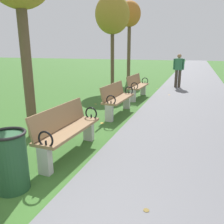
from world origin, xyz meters
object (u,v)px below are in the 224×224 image
Objects in this scene: park_bench_4 at (137,86)px; park_bench_3 at (117,98)px; tree_3 at (112,15)px; pedestrian_walking at (178,69)px; park_bench_2 at (67,129)px; trash_bin at (11,161)px; tree_4 at (130,16)px.

park_bench_3 is at bearing -90.00° from park_bench_4.
tree_3 is at bearing 111.19° from park_bench_3.
park_bench_3 is 5.76m from pedestrian_walking.
trash_bin is (-0.15, -1.23, -0.06)m from park_bench_2.
trash_bin is at bearing -91.29° from park_bench_4.
pedestrian_walking is (1.30, 3.12, 0.44)m from park_bench_4.
park_bench_2 is at bearing -80.17° from tree_4.
pedestrian_walking is at bearing 81.51° from trash_bin.
pedestrian_walking is at bearing 14.98° from tree_3.
park_bench_3 is 5.88m from tree_3.
park_bench_4 is 6.56m from trash_bin.
tree_3 reaches higher than park_bench_2.
park_bench_2 is 8.56m from pedestrian_walking.
park_bench_2 is at bearing -90.00° from park_bench_4.
tree_4 is (-1.83, 7.72, 3.24)m from park_bench_3.
tree_4 reaches higher than park_bench_3.
park_bench_4 is at bearing 90.00° from park_bench_3.
park_bench_3 is at bearing 90.00° from park_bench_2.
tree_3 is at bearing 100.85° from trash_bin.
tree_3 is (-1.84, 4.75, 2.92)m from park_bench_3.
park_bench_2 is at bearing -90.00° from park_bench_3.
trash_bin is at bearing -98.49° from pedestrian_walking.
pedestrian_walking is (3.14, 0.84, -2.48)m from tree_3.
park_bench_3 is (0.00, 2.86, 0.00)m from park_bench_2.
park_bench_3 reaches higher than trash_bin.
pedestrian_walking is (1.30, 5.59, 0.44)m from park_bench_3.
park_bench_2 is 5.33m from park_bench_4.
tree_3 is 5.17× the size of trash_bin.
tree_3 is 2.68× the size of pedestrian_walking.
tree_4 is at bearing 145.82° from pedestrian_walking.
tree_4 is 2.82× the size of pedestrian_walking.
park_bench_4 is 3.41m from pedestrian_walking.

